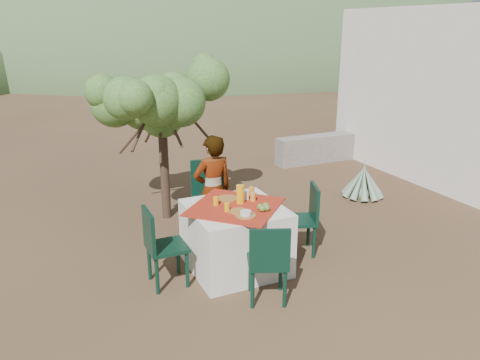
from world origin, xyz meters
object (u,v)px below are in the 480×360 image
chair_left (160,244)px  agave (363,183)px  table (235,237)px  chair_right (305,216)px  chair_far (210,193)px  chair_near (268,260)px  juice_pitcher (240,194)px  shrub_tree (165,109)px  guesthouse (476,92)px  person (213,190)px

chair_left → agave: size_ratio=1.20×
table → chair_right: 0.93m
table → chair_right: chair_right is taller
chair_far → chair_right: 1.35m
table → chair_left: bearing=-178.3°
chair_near → juice_pitcher: juice_pitcher is taller
shrub_tree → table: bearing=-82.3°
agave → guesthouse: 3.18m
agave → juice_pitcher: (-2.76, -1.23, 0.62)m
chair_near → juice_pitcher: 0.97m
juice_pitcher → guesthouse: bearing=16.9°
person → juice_pitcher: 0.68m
juice_pitcher → agave: bearing=24.0°
chair_near → juice_pitcher: bearing=-74.5°
person → agave: 2.93m
agave → table: bearing=-155.6°
chair_near → chair_left: (-0.88, 0.78, 0.01)m
chair_near → guesthouse: (5.74, 2.59, 1.02)m
chair_far → shrub_tree: (-0.34, 0.79, 1.04)m
person → guesthouse: bearing=-173.9°
chair_near → chair_right: 1.23m
chair_far → chair_left: 1.46m
table → person: 0.80m
shrub_tree → chair_right: bearing=-57.6°
shrub_tree → juice_pitcher: (0.34, -1.78, -0.72)m
person → juice_pitcher: (0.08, -0.66, 0.16)m
agave → chair_left: bearing=-160.5°
shrub_tree → juice_pitcher: bearing=-79.1°
chair_far → person: size_ratio=0.70×
guesthouse → shrub_tree: bearing=179.4°
chair_far → juice_pitcher: chair_far is taller
juice_pitcher → shrub_tree: bearing=100.9°
guesthouse → chair_near: bearing=-155.7°
agave → juice_pitcher: size_ratio=3.47×
chair_near → guesthouse: guesthouse is taller
chair_far → guesthouse: guesthouse is taller
table → guesthouse: size_ratio=0.31×
juice_pitcher → chair_near: bearing=-96.1°
chair_far → person: bearing=-93.1°
chair_far → guesthouse: 5.77m
chair_near → person: bearing=-68.9°
chair_far → guesthouse: (5.64, 0.73, 0.95)m
chair_near → chair_left: bearing=-19.9°
chair_right → shrub_tree: (-1.18, 1.85, 1.11)m
guesthouse → chair_far: bearing=-172.7°
chair_far → chair_left: bearing=-122.0°
chair_far → shrub_tree: size_ratio=0.49×
agave → chair_near: bearing=-143.6°
guesthouse → juice_pitcher: guesthouse is taller
table → person: bearing=89.0°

